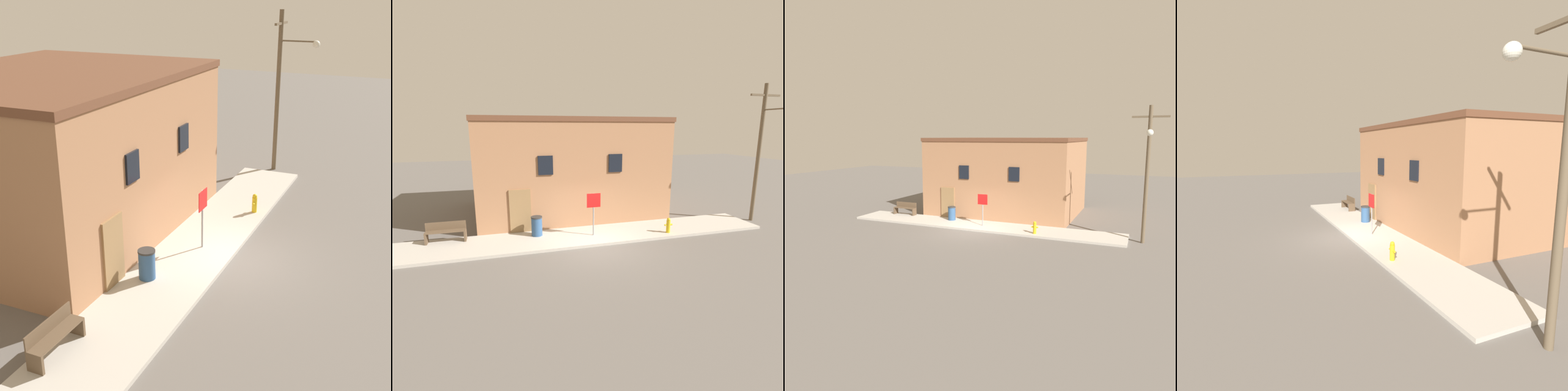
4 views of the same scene
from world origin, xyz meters
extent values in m
plane|color=#66605B|center=(0.00, 0.00, 0.00)|extent=(80.00, 80.00, 0.00)
cube|color=#BCB7AD|center=(0.00, 1.27, 0.06)|extent=(17.54, 2.54, 0.13)
cube|color=#A87551|center=(0.06, 6.57, 2.66)|extent=(10.03, 8.07, 5.32)
cube|color=brown|center=(0.06, 6.57, 5.44)|extent=(10.13, 8.17, 0.24)
cube|color=black|center=(-1.70, 2.51, 3.30)|extent=(0.70, 0.08, 0.90)
cube|color=black|center=(1.81, 2.51, 3.30)|extent=(0.70, 0.08, 0.90)
cube|color=#937047|center=(-2.95, 2.51, 1.10)|extent=(1.00, 0.08, 2.20)
cylinder|color=gold|center=(3.78, 0.47, 0.42)|extent=(0.19, 0.19, 0.59)
sphere|color=gold|center=(3.78, 0.47, 0.77)|extent=(0.17, 0.17, 0.17)
cylinder|color=gold|center=(3.63, 0.47, 0.51)|extent=(0.10, 0.09, 0.09)
cylinder|color=gold|center=(3.92, 0.47, 0.51)|extent=(0.10, 0.09, 0.09)
cylinder|color=gray|center=(0.25, 1.13, 1.12)|extent=(0.06, 0.06, 1.99)
cube|color=red|center=(0.25, 1.11, 1.79)|extent=(0.65, 0.02, 0.65)
cube|color=brown|center=(-6.99, 2.08, 0.36)|extent=(0.08, 0.44, 0.47)
cube|color=brown|center=(-5.41, 2.08, 0.36)|extent=(0.08, 0.44, 0.47)
cube|color=brown|center=(-6.20, 2.08, 0.62)|extent=(1.65, 0.44, 0.04)
cube|color=brown|center=(-6.20, 2.28, 0.81)|extent=(1.65, 0.04, 0.35)
cylinder|color=#2D517F|center=(-2.28, 1.81, 0.55)|extent=(0.49, 0.49, 0.85)
cylinder|color=#2D2D2D|center=(-2.28, 1.81, 1.00)|extent=(0.52, 0.52, 0.06)
cylinder|color=brown|center=(9.49, 1.34, 3.61)|extent=(0.20, 0.20, 7.23)
cylinder|color=brown|center=(9.49, 0.55, 5.93)|extent=(0.07, 1.58, 0.07)
sphere|color=silver|center=(9.49, -0.25, 5.83)|extent=(0.32, 0.32, 0.32)
cube|color=brown|center=(9.49, 1.34, 6.65)|extent=(1.80, 0.10, 0.10)
camera|label=1|loc=(-14.61, -5.12, 8.16)|focal=50.00mm
camera|label=2|loc=(-3.76, -11.75, 4.99)|focal=28.00mm
camera|label=3|loc=(9.39, -20.28, 5.64)|focal=35.00mm
camera|label=4|loc=(13.50, -4.47, 4.23)|focal=28.00mm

